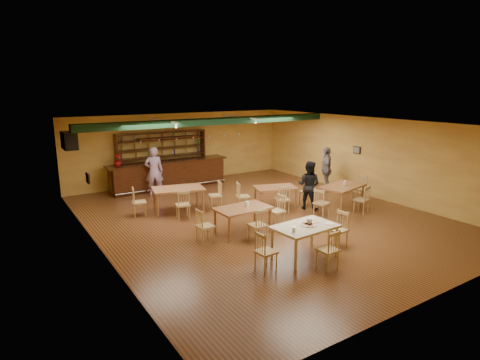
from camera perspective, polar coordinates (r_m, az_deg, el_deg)
floor at (r=12.92m, az=2.84°, el=-5.28°), size 12.00×12.00×0.00m
ceiling_beam at (r=14.68m, az=-3.44°, el=8.38°), size 10.00×0.30×0.25m
track_rail_left at (r=14.44m, az=-10.94°, el=8.37°), size 0.05×2.50×0.05m
track_rail_right at (r=15.91m, az=-0.06°, el=9.02°), size 0.05×2.50×0.05m
ac_unit at (r=14.47m, az=-23.17°, el=5.22°), size 0.34×0.70×0.48m
picture_left at (r=11.43m, az=-20.95°, el=0.26°), size 0.04×0.34×0.28m
picture_right at (r=16.18m, az=16.39°, el=4.14°), size 0.04×0.34×0.28m
bar_counter at (r=16.71m, az=-10.13°, el=0.78°), size 5.03×0.85×1.13m
back_bar_hutch at (r=17.18m, az=-11.02°, el=3.03°), size 3.89×0.40×2.28m
poinsettia at (r=15.91m, az=-17.13°, el=2.74°), size 0.34×0.34×0.48m
dining_table_a at (r=13.46m, az=-8.80°, el=-2.83°), size 1.83×1.34×0.83m
dining_table_b at (r=13.95m, az=5.08°, el=-2.40°), size 1.62×1.25×0.71m
dining_table_c at (r=11.38m, az=0.41°, el=-5.79°), size 1.56×0.95×0.77m
dining_table_d at (r=14.12m, az=14.36°, el=-2.37°), size 1.79×1.31×0.81m
near_table at (r=9.93m, az=9.21°, el=-8.70°), size 1.58×1.07×0.82m
pizza_tray at (r=9.86m, az=9.78°, el=-6.31°), size 0.52×0.52×0.01m
parmesan_shaker at (r=9.35m, az=7.72°, el=-7.01°), size 0.08×0.08×0.11m
napkin_stack at (r=10.18m, az=10.09°, el=-5.64°), size 0.24×0.22×0.03m
pizza_server at (r=10.00m, az=10.27°, el=-5.99°), size 0.32×0.25×0.00m
side_plate at (r=10.04m, az=12.71°, el=-6.10°), size 0.23×0.23×0.01m
patron_bar at (r=15.55m, az=-12.20°, el=1.22°), size 0.79×0.63×1.90m
patron_right_a at (r=13.74m, az=9.81°, el=-0.73°), size 0.94×1.01×1.66m
patron_right_b at (r=16.20m, az=12.23°, el=1.49°), size 1.01×1.08×1.79m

